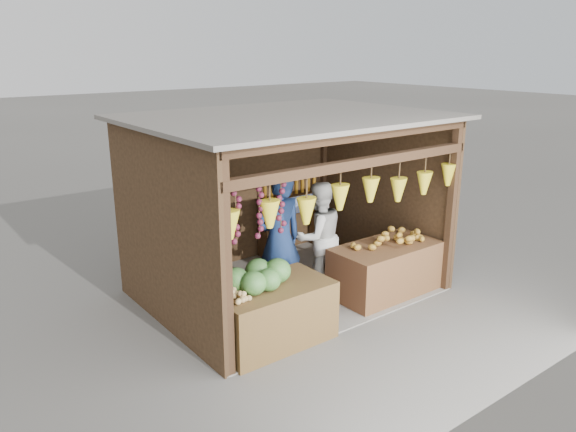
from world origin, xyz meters
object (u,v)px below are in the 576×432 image
object	(u,v)px
counter_left	(272,314)
counter_right	(385,269)
man_standing	(279,240)
vendor_seated	(189,253)
woman_standing	(318,237)

from	to	relation	value
counter_left	counter_right	distance (m)	2.20
man_standing	counter_left	bearing A→B (deg)	52.37
man_standing	vendor_seated	distance (m)	1.26
counter_left	man_standing	world-z (taller)	man_standing
counter_left	man_standing	bearing A→B (deg)	48.33
counter_left	man_standing	distance (m)	1.23
woman_standing	counter_left	bearing A→B (deg)	37.48
counter_left	counter_right	world-z (taller)	counter_right
counter_left	vendor_seated	xyz separation A→B (m)	(-0.44, 1.30, 0.52)
counter_right	woman_standing	bearing A→B (deg)	132.63
man_standing	vendor_seated	xyz separation A→B (m)	(-1.15, 0.50, -0.09)
man_standing	vendor_seated	bearing A→B (deg)	-19.47
counter_left	woman_standing	bearing A→B (deg)	30.49
woman_standing	vendor_seated	distance (m)	1.99
counter_right	woman_standing	distance (m)	1.11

